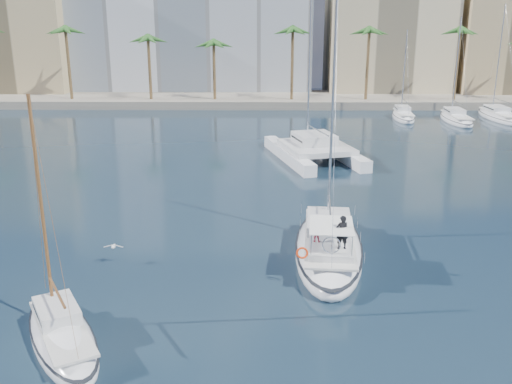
{
  "coord_description": "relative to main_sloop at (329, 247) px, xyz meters",
  "views": [
    {
      "loc": [
        0.91,
        -29.87,
        13.58
      ],
      "look_at": [
        0.56,
        1.5,
        3.77
      ],
      "focal_mm": 40.0,
      "sensor_mm": 36.0,
      "label": 1
    }
  ],
  "objects": [
    {
      "name": "main_sloop",
      "position": [
        0.0,
        0.0,
        0.0
      ],
      "size": [
        4.94,
        12.53,
        18.16
      ],
      "rotation": [
        0.0,
        0.0,
        -0.09
      ],
      "color": "white",
      "rests_on": "ground"
    },
    {
      "name": "ground",
      "position": [
        -4.81,
        -1.0,
        -0.55
      ],
      "size": [
        160.0,
        160.0,
        0.0
      ],
      "primitive_type": "plane",
      "color": "black",
      "rests_on": "ground"
    },
    {
      "name": "quay",
      "position": [
        -4.81,
        60.0,
        0.05
      ],
      "size": [
        120.0,
        14.0,
        1.2
      ],
      "primitive_type": "cube",
      "color": "gray",
      "rests_on": "ground"
    },
    {
      "name": "building_beige",
      "position": [
        17.19,
        69.0,
        9.45
      ],
      "size": [
        20.0,
        14.0,
        20.0
      ],
      "primitive_type": "cube",
      "color": "beige",
      "rests_on": "ground"
    },
    {
      "name": "moored_yacht_a",
      "position": [
        15.19,
        46.0,
        -0.55
      ],
      "size": [
        3.37,
        9.52,
        11.9
      ],
      "primitive_type": null,
      "rotation": [
        0.0,
        0.0,
        -0.07
      ],
      "color": "white",
      "rests_on": "ground"
    },
    {
      "name": "palm_centre",
      "position": [
        -4.81,
        56.0,
        9.73
      ],
      "size": [
        3.6,
        3.6,
        12.3
      ],
      "color": "brown",
      "rests_on": "ground"
    },
    {
      "name": "palm_left",
      "position": [
        -38.81,
        56.0,
        9.73
      ],
      "size": [
        3.6,
        3.6,
        12.3
      ],
      "color": "brown",
      "rests_on": "ground"
    },
    {
      "name": "building_modern",
      "position": [
        -16.81,
        72.0,
        13.45
      ],
      "size": [
        42.0,
        16.0,
        28.0
      ],
      "primitive_type": "cube",
      "color": "silver",
      "rests_on": "ground"
    },
    {
      "name": "seagull",
      "position": [
        -12.25,
        -1.31,
        0.55
      ],
      "size": [
        1.12,
        0.48,
        0.21
      ],
      "color": "silver",
      "rests_on": "ground"
    },
    {
      "name": "catamaran",
      "position": [
        1.19,
        23.46,
        0.62
      ],
      "size": [
        9.61,
        14.14,
        18.7
      ],
      "rotation": [
        0.0,
        0.0,
        0.27
      ],
      "color": "white",
      "rests_on": "ground"
    },
    {
      "name": "palm_right",
      "position": [
        29.19,
        56.0,
        9.73
      ],
      "size": [
        3.6,
        3.6,
        12.3
      ],
      "color": "brown",
      "rests_on": "ground"
    },
    {
      "name": "moored_yacht_b",
      "position": [
        21.69,
        44.0,
        -0.55
      ],
      "size": [
        3.32,
        10.83,
        13.72
      ],
      "primitive_type": null,
      "rotation": [
        0.0,
        0.0,
        -0.02
      ],
      "color": "white",
      "rests_on": "ground"
    },
    {
      "name": "building_tan_right",
      "position": [
        37.19,
        67.0,
        8.45
      ],
      "size": [
        18.0,
        12.0,
        18.0
      ],
      "primitive_type": "cube",
      "color": "tan",
      "rests_on": "ground"
    },
    {
      "name": "building_tan_left",
      "position": [
        -46.81,
        68.0,
        10.45
      ],
      "size": [
        22.0,
        14.0,
        22.0
      ],
      "primitive_type": "cube",
      "color": "tan",
      "rests_on": "ground"
    },
    {
      "name": "moored_yacht_c",
      "position": [
        28.19,
        46.0,
        -0.55
      ],
      "size": [
        3.98,
        12.33,
        15.54
      ],
      "primitive_type": null,
      "rotation": [
        0.0,
        0.0,
        0.03
      ],
      "color": "white",
      "rests_on": "ground"
    },
    {
      "name": "small_sloop",
      "position": [
        -12.44,
        -9.56,
        -0.13
      ],
      "size": [
        6.02,
        7.96,
        11.19
      ],
      "rotation": [
        0.0,
        0.0,
        0.53
      ],
      "color": "white",
      "rests_on": "ground"
    }
  ]
}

